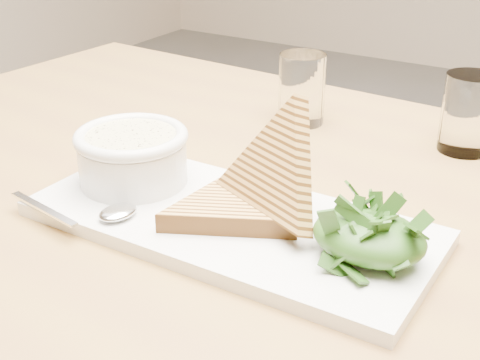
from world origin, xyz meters
The scene contains 14 objects.
table_top centered at (-0.05, -0.19, 0.70)m, with size 1.30×0.87×0.04m, color olive.
table_leg_bl centered at (-0.65, 0.19, 0.34)m, with size 0.06×0.06×0.68m, color olive.
platter centered at (-0.02, -0.27, 0.73)m, with size 0.43×0.20×0.02m, color white.
soup_bowl centered at (-0.16, -0.26, 0.76)m, with size 0.13×0.13×0.05m, color white.
soup centered at (-0.16, -0.26, 0.79)m, with size 0.11×0.11×0.01m, color beige.
bowl_rim centered at (-0.16, -0.26, 0.79)m, with size 0.13×0.13×0.01m, color white.
sandwich_flat centered at (-0.02, -0.27, 0.75)m, with size 0.17×0.17×0.02m, color #C28E47, non-canonical shape.
sandwich_lean centered at (0.02, -0.25, 0.79)m, with size 0.17×0.17×0.09m, color #C28E47, non-canonical shape.
salad_base centered at (0.14, -0.27, 0.76)m, with size 0.11×0.09×0.04m, color #133A10.
arugula_pile centered at (0.14, -0.27, 0.77)m, with size 0.11×0.10×0.05m, color #365C1A, non-canonical shape.
spoon_bowl centered at (-0.12, -0.33, 0.74)m, with size 0.03×0.04×0.01m, color silver.
spoon_handle centered at (-0.19, -0.37, 0.74)m, with size 0.11×0.01×0.00m, color silver.
glass_near centered at (-0.10, 0.06, 0.77)m, with size 0.07×0.07×0.10m, color white.
glass_far centered at (0.14, 0.08, 0.78)m, with size 0.07×0.07×0.11m, color white.
Camera 1 is at (0.32, -0.79, 1.08)m, focal length 50.00 mm.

